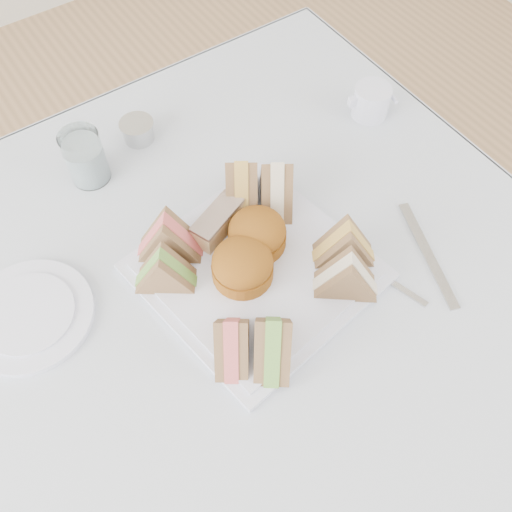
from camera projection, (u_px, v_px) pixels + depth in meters
floor at (248, 427)px, 1.50m from camera, size 4.00×4.00×0.00m
table at (246, 376)px, 1.19m from camera, size 0.90×0.90×0.74m
tablecloth at (243, 288)px, 0.87m from camera, size 1.02×1.02×0.01m
serving_plate at (256, 271)px, 0.88m from camera, size 0.35×0.35×0.01m
sandwich_fl_a at (232, 337)px, 0.77m from camera, size 0.09×0.11×0.09m
sandwich_fl_b at (273, 337)px, 0.76m from camera, size 0.10×0.11×0.09m
sandwich_fr_a at (346, 242)px, 0.85m from camera, size 0.10×0.09×0.09m
sandwich_fr_b at (348, 273)px, 0.82m from camera, size 0.10×0.09×0.09m
sandwich_bl_a at (163, 268)px, 0.83m from camera, size 0.10×0.09×0.08m
sandwich_bl_b at (168, 235)px, 0.86m from camera, size 0.11×0.10×0.09m
sandwich_br_a at (277, 183)px, 0.91m from camera, size 0.10×0.12×0.09m
sandwich_br_b at (242, 182)px, 0.91m from camera, size 0.10×0.12×0.10m
scone_left at (242, 265)px, 0.84m from camera, size 0.10×0.10×0.06m
scone_right at (257, 233)px, 0.88m from camera, size 0.13×0.13×0.06m
pastry_slice at (218, 222)px, 0.90m from camera, size 0.10×0.07×0.04m
side_plate at (29, 315)px, 0.84m from camera, size 0.22×0.22×0.01m
water_glass at (85, 157)px, 0.95m from camera, size 0.07×0.07×0.10m
tea_strainer at (138, 132)px, 1.03m from camera, size 0.08×0.08×0.03m
knife at (428, 254)px, 0.90m from camera, size 0.09×0.20×0.00m
fork at (378, 274)px, 0.88m from camera, size 0.06×0.17×0.00m
creamer_jug at (371, 102)px, 1.05m from camera, size 0.08×0.08×0.06m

